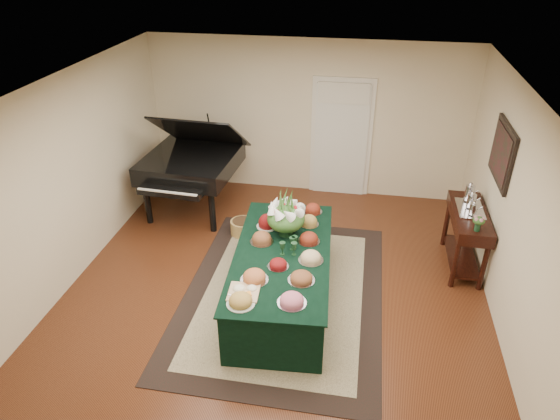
% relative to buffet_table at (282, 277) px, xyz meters
% --- Properties ---
extents(ground, '(6.00, 6.00, 0.00)m').
position_rel_buffet_table_xyz_m(ground, '(-0.12, 0.20, -0.37)').
color(ground, black).
rests_on(ground, ground).
extents(area_rug, '(2.56, 3.59, 0.01)m').
position_rel_buffet_table_xyz_m(area_rug, '(-0.00, 0.12, -0.36)').
color(area_rug, black).
rests_on(area_rug, ground).
extents(kitchen_doorway, '(1.05, 0.07, 2.10)m').
position_rel_buffet_table_xyz_m(kitchen_doorway, '(0.48, 3.17, 0.65)').
color(kitchen_doorway, silver).
rests_on(kitchen_doorway, ground).
extents(buffet_table, '(1.35, 2.57, 0.73)m').
position_rel_buffet_table_xyz_m(buffet_table, '(0.00, 0.00, 0.00)').
color(buffet_table, black).
rests_on(buffet_table, ground).
extents(food_platters, '(0.97, 2.38, 0.14)m').
position_rel_buffet_table_xyz_m(food_platters, '(0.02, 0.04, 0.41)').
color(food_platters, silver).
rests_on(food_platters, buffet_table).
extents(cutting_board, '(0.36, 0.36, 0.10)m').
position_rel_buffet_table_xyz_m(cutting_board, '(-0.29, -0.81, 0.40)').
color(cutting_board, tan).
rests_on(cutting_board, buffet_table).
extents(green_goblets, '(0.22, 0.23, 0.18)m').
position_rel_buffet_table_xyz_m(green_goblets, '(0.10, 0.04, 0.45)').
color(green_goblets, '#15361D').
rests_on(green_goblets, buffet_table).
extents(floral_centerpiece, '(0.51, 0.51, 0.51)m').
position_rel_buffet_table_xyz_m(floral_centerpiece, '(-0.03, 0.44, 0.66)').
color(floral_centerpiece, '#15361D').
rests_on(floral_centerpiece, buffet_table).
extents(grand_piano, '(1.61, 1.78, 1.74)m').
position_rel_buffet_table_xyz_m(grand_piano, '(-1.88, 2.10, 0.50)').
color(grand_piano, black).
rests_on(grand_piano, ground).
extents(wicker_basket, '(0.37, 0.37, 0.23)m').
position_rel_buffet_table_xyz_m(wicker_basket, '(-0.89, 1.47, -0.25)').
color(wicker_basket, '#9F7C40').
rests_on(wicker_basket, ground).
extents(mahogany_sideboard, '(0.45, 1.23, 0.88)m').
position_rel_buffet_table_xyz_m(mahogany_sideboard, '(2.38, 1.20, 0.31)').
color(mahogany_sideboard, black).
rests_on(mahogany_sideboard, ground).
extents(tea_service, '(0.34, 0.58, 0.30)m').
position_rel_buffet_table_xyz_m(tea_service, '(2.38, 1.31, 0.63)').
color(tea_service, silver).
rests_on(tea_service, mahogany_sideboard).
extents(pink_bouquet, '(0.17, 0.17, 0.21)m').
position_rel_buffet_table_xyz_m(pink_bouquet, '(2.38, 0.71, 0.65)').
color(pink_bouquet, '#15361D').
rests_on(pink_bouquet, mahogany_sideboard).
extents(wall_painting, '(0.05, 0.95, 0.75)m').
position_rel_buffet_table_xyz_m(wall_painting, '(2.60, 1.20, 1.38)').
color(wall_painting, black).
rests_on(wall_painting, ground).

